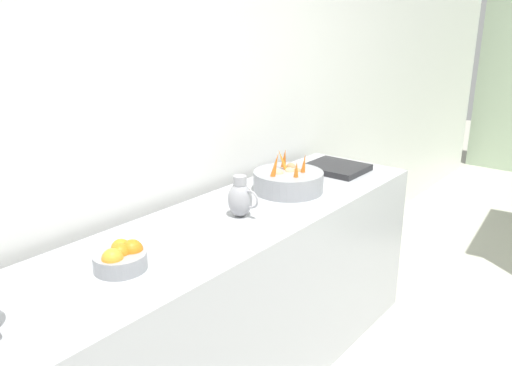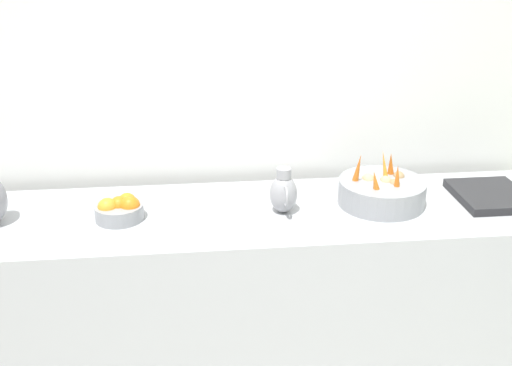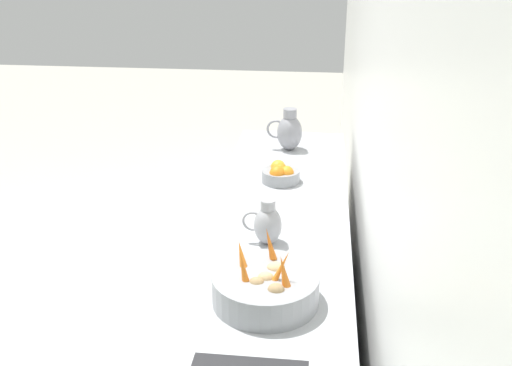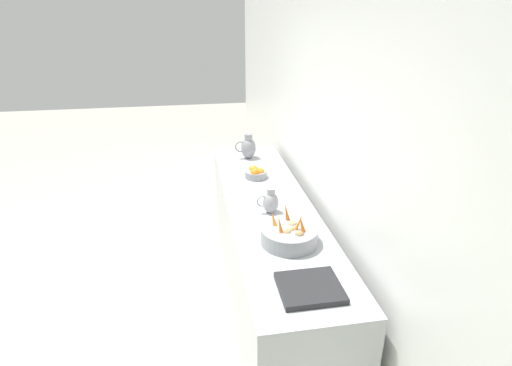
{
  "view_description": "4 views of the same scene",
  "coord_description": "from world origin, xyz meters",
  "views": [
    {
      "loc": [
        -0.03,
        -1.74,
        1.82
      ],
      "look_at": [
        -1.4,
        -0.05,
        1.1
      ],
      "focal_mm": 35.88,
      "sensor_mm": 36.0,
      "label": 1
    },
    {
      "loc": [
        0.87,
        -0.42,
        2.06
      ],
      "look_at": [
        -1.33,
        -0.18,
        1.13
      ],
      "focal_mm": 43.74,
      "sensor_mm": 36.0,
      "label": 2
    },
    {
      "loc": [
        -1.7,
        2.15,
        2.11
      ],
      "look_at": [
        -1.4,
        -0.39,
        1.05
      ],
      "focal_mm": 41.7,
      "sensor_mm": 36.0,
      "label": 3
    },
    {
      "loc": [
        -0.93,
        2.58,
        2.35
      ],
      "look_at": [
        -1.42,
        -0.26,
        1.08
      ],
      "focal_mm": 28.3,
      "sensor_mm": 36.0,
      "label": 4
    }
  ],
  "objects": [
    {
      "name": "vegetable_colander",
      "position": [
        -1.53,
        0.39,
        0.98
      ],
      "size": [
        0.37,
        0.37,
        0.24
      ],
      "color": "gray",
      "rests_on": "prep_counter"
    },
    {
      "name": "orange_bowl",
      "position": [
        -1.49,
        -0.73,
        0.97
      ],
      "size": [
        0.2,
        0.2,
        0.1
      ],
      "color": "gray",
      "rests_on": "prep_counter"
    },
    {
      "name": "tile_wall_left",
      "position": [
        -1.95,
        0.28,
        1.5
      ],
      "size": [
        0.1,
        8.78,
        3.0
      ],
      "primitive_type": "cube",
      "color": "white",
      "rests_on": "ground_plane"
    },
    {
      "name": "counter_sink_basin",
      "position": [
        -1.52,
        0.88,
        0.94
      ],
      "size": [
        0.34,
        0.3,
        0.04
      ],
      "primitive_type": "cube",
      "color": "#232326",
      "rests_on": "prep_counter"
    },
    {
      "name": "prep_counter",
      "position": [
        -1.51,
        -0.22,
        0.46
      ],
      "size": [
        0.66,
        2.76,
        0.92
      ],
      "primitive_type": "cube",
      "color": "#ADAFB5",
      "rests_on": "ground_plane"
    },
    {
      "name": "metal_pitcher_short",
      "position": [
        -1.49,
        -0.05,
        1.01
      ],
      "size": [
        0.17,
        0.12,
        0.2
      ],
      "color": "#939399",
      "rests_on": "prep_counter"
    }
  ]
}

